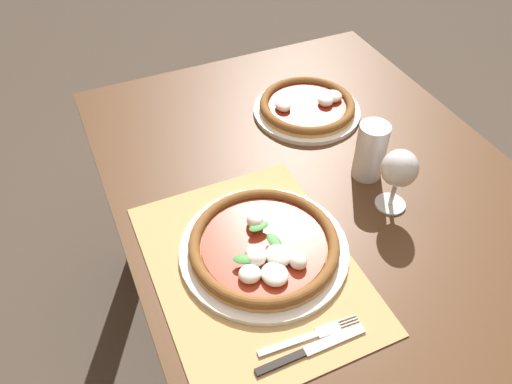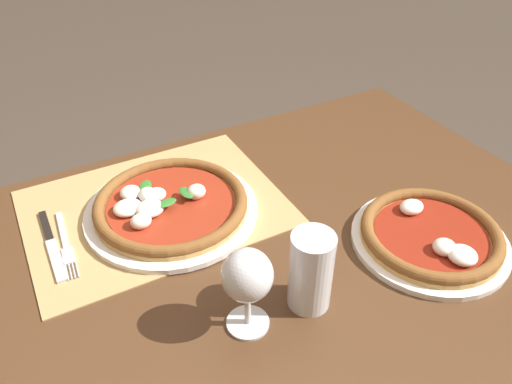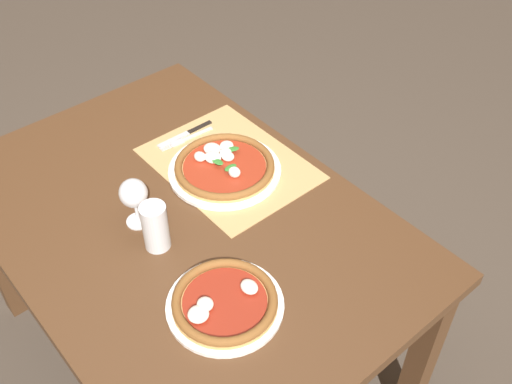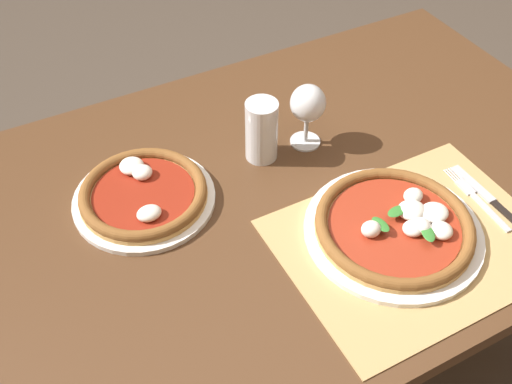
% 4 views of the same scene
% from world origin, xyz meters
% --- Properties ---
extents(dining_table, '(1.40, 0.96, 0.74)m').
position_xyz_m(dining_table, '(0.00, 0.00, 0.64)').
color(dining_table, '#4C301C').
rests_on(dining_table, ground).
extents(paper_placemat, '(0.52, 0.39, 0.00)m').
position_xyz_m(paper_placemat, '(0.09, -0.25, 0.74)').
color(paper_placemat, tan).
rests_on(paper_placemat, dining_table).
extents(pizza_near, '(0.35, 0.35, 0.05)m').
position_xyz_m(pizza_near, '(0.07, -0.21, 0.76)').
color(pizza_near, white).
rests_on(pizza_near, paper_placemat).
extents(pizza_far, '(0.30, 0.30, 0.05)m').
position_xyz_m(pizza_far, '(-0.34, 0.11, 0.76)').
color(pizza_far, white).
rests_on(pizza_far, dining_table).
extents(wine_glass, '(0.08, 0.08, 0.16)m').
position_xyz_m(wine_glass, '(0.06, 0.11, 0.85)').
color(wine_glass, silver).
rests_on(wine_glass, dining_table).
extents(pint_glass, '(0.07, 0.07, 0.15)m').
position_xyz_m(pint_glass, '(-0.05, 0.12, 0.81)').
color(pint_glass, silver).
rests_on(pint_glass, dining_table).
extents(fork, '(0.03, 0.20, 0.00)m').
position_xyz_m(fork, '(0.28, -0.22, 0.75)').
color(fork, '#B7B7BC').
rests_on(fork, paper_placemat).
extents(knife, '(0.02, 0.22, 0.01)m').
position_xyz_m(knife, '(0.30, -0.23, 0.75)').
color(knife, black).
rests_on(knife, paper_placemat).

